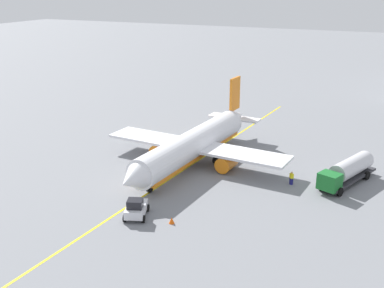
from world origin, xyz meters
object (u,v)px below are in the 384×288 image
(safety_cone_nose, at_px, (172,220))
(refueling_worker, at_px, (291,178))
(airplane, at_px, (194,145))
(fuel_tanker, at_px, (347,171))
(pushback_tug, at_px, (136,208))

(safety_cone_nose, bearing_deg, refueling_worker, 149.58)
(airplane, distance_m, fuel_tanker, 20.39)
(pushback_tug, xyz_separation_m, refueling_worker, (-15.55, 13.11, -0.19))
(pushback_tug, bearing_deg, refueling_worker, 139.87)
(airplane, xyz_separation_m, refueling_worker, (1.42, 14.07, -1.91))
(fuel_tanker, relative_size, safety_cone_nose, 16.56)
(airplane, bearing_deg, fuel_tanker, 94.79)
(fuel_tanker, bearing_deg, refueling_worker, -63.38)
(airplane, height_order, refueling_worker, airplane)
(pushback_tug, xyz_separation_m, safety_cone_nose, (-0.29, 4.14, -0.67))
(airplane, relative_size, fuel_tanker, 2.95)
(pushback_tug, bearing_deg, airplane, -176.76)
(fuel_tanker, bearing_deg, airplane, -85.21)
(pushback_tug, height_order, safety_cone_nose, pushback_tug)
(airplane, relative_size, refueling_worker, 19.15)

